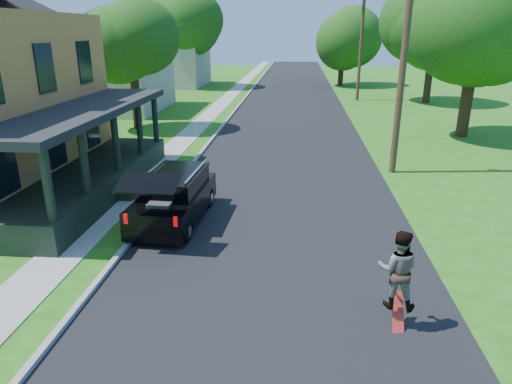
# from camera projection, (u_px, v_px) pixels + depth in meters

# --- Properties ---
(ground) EXTENTS (140.00, 140.00, 0.00)m
(ground) POSITION_uv_depth(u_px,v_px,m) (271.00, 290.00, 10.41)
(ground) COLOR #285D12
(ground) RESTS_ON ground
(street) EXTENTS (8.00, 120.00, 0.02)m
(street) POSITION_uv_depth(u_px,v_px,m) (289.00, 123.00, 29.18)
(street) COLOR black
(street) RESTS_ON ground
(curb) EXTENTS (0.15, 120.00, 0.12)m
(curb) POSITION_uv_depth(u_px,v_px,m) (227.00, 122.00, 29.52)
(curb) COLOR gray
(curb) RESTS_ON ground
(sidewalk) EXTENTS (1.30, 120.00, 0.03)m
(sidewalk) POSITION_uv_depth(u_px,v_px,m) (203.00, 121.00, 29.65)
(sidewalk) COLOR gray
(sidewalk) RESTS_ON ground
(front_walk) EXTENTS (6.50, 1.20, 0.03)m
(front_walk) POSITION_uv_depth(u_px,v_px,m) (24.00, 191.00, 16.84)
(front_walk) COLOR gray
(front_walk) RESTS_ON ground
(neighbor_house_mid) EXTENTS (12.78, 12.78, 8.30)m
(neighbor_house_mid) POSITION_uv_depth(u_px,v_px,m) (103.00, 51.00, 32.67)
(neighbor_house_mid) COLOR #9C958A
(neighbor_house_mid) RESTS_ON ground
(neighbor_house_far) EXTENTS (12.78, 12.78, 8.30)m
(neighbor_house_far) POSITION_uv_depth(u_px,v_px,m) (165.00, 44.00, 47.68)
(neighbor_house_far) COLOR #9C958A
(neighbor_house_far) RESTS_ON ground
(black_suv) EXTENTS (1.89, 4.50, 2.07)m
(black_suv) POSITION_uv_depth(u_px,v_px,m) (174.00, 197.00, 13.90)
(black_suv) COLOR black
(black_suv) RESTS_ON ground
(skateboarder) EXTENTS (0.90, 0.76, 1.62)m
(skateboarder) POSITION_uv_depth(u_px,v_px,m) (398.00, 269.00, 8.77)
(skateboarder) COLOR black
(skateboarder) RESTS_ON ground
(skateboard) EXTENTS (0.24, 0.57, 0.72)m
(skateboard) POSITION_uv_depth(u_px,v_px,m) (398.00, 314.00, 9.04)
(skateboard) COLOR #A9190E
(skateboard) RESTS_ON ground
(tree_left_mid) EXTENTS (6.45, 6.58, 8.06)m
(tree_left_mid) POSITION_uv_depth(u_px,v_px,m) (131.00, 38.00, 26.00)
(tree_left_mid) COLOR black
(tree_left_mid) RESTS_ON ground
(tree_left_far) EXTENTS (7.49, 7.53, 10.13)m
(tree_left_far) POSITION_uv_depth(u_px,v_px,m) (184.00, 21.00, 45.19)
(tree_left_far) COLOR black
(tree_left_far) RESTS_ON ground
(tree_right_near) EXTENTS (6.32, 6.17, 9.24)m
(tree_right_near) POSITION_uv_depth(u_px,v_px,m) (477.00, 25.00, 23.58)
(tree_right_near) COLOR black
(tree_right_near) RESTS_ON ground
(tree_right_mid) EXTENTS (8.17, 7.97, 9.50)m
(tree_right_mid) POSITION_uv_depth(u_px,v_px,m) (435.00, 23.00, 35.37)
(tree_right_mid) COLOR black
(tree_right_mid) RESTS_ON ground
(tree_right_far) EXTENTS (7.46, 7.60, 8.40)m
(tree_right_far) POSITION_uv_depth(u_px,v_px,m) (343.00, 34.00, 47.33)
(tree_right_far) COLOR black
(tree_right_far) RESTS_ON ground
(utility_pole_near) EXTENTS (1.64, 0.47, 9.16)m
(utility_pole_near) POSITION_uv_depth(u_px,v_px,m) (404.00, 54.00, 17.48)
(utility_pole_near) COLOR #3D2B1C
(utility_pole_near) RESTS_ON ground
(utility_pole_far) EXTENTS (1.58, 0.56, 8.56)m
(utility_pole_far) POSITION_uv_depth(u_px,v_px,m) (361.00, 45.00, 37.12)
(utility_pole_far) COLOR #3D2B1C
(utility_pole_far) RESTS_ON ground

